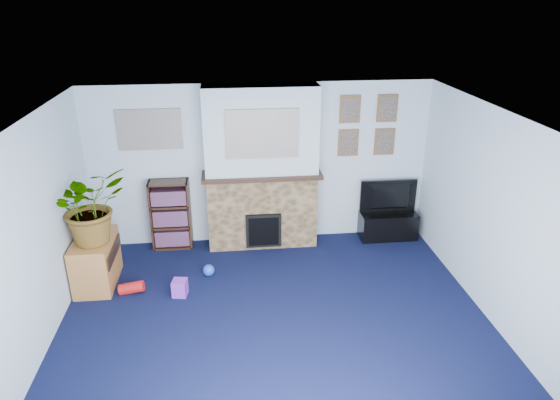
{
  "coord_description": "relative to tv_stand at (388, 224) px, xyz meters",
  "views": [
    {
      "loc": [
        -0.48,
        -4.73,
        3.58
      ],
      "look_at": [
        0.13,
        0.81,
        1.23
      ],
      "focal_mm": 32.0,
      "sensor_mm": 36.0,
      "label": 1
    }
  ],
  "objects": [
    {
      "name": "toy_block",
      "position": [
        -3.1,
        -1.28,
        -0.11
      ],
      "size": [
        0.2,
        0.2,
        0.21
      ],
      "primitive_type": "cube",
      "rotation": [
        0.0,
        0.0,
        -0.18
      ],
      "color": "purple",
      "rests_on": "ground"
    },
    {
      "name": "mantel_teddy",
      "position": [
        -2.44,
        -0.03,
        0.99
      ],
      "size": [
        0.13,
        0.13,
        0.13
      ],
      "primitive_type": "sphere",
      "color": "gray",
      "rests_on": "chimney_breast"
    },
    {
      "name": "wall_right",
      "position": [
        0.55,
        -2.03,
        0.97
      ],
      "size": [
        0.04,
        4.5,
        2.4
      ],
      "primitive_type": "cube",
      "color": "silver",
      "rests_on": "ground"
    },
    {
      "name": "floor",
      "position": [
        -1.95,
        -2.03,
        -0.22
      ],
      "size": [
        5.0,
        4.5,
        0.01
      ],
      "primitive_type": "cube",
      "color": "black",
      "rests_on": "ground"
    },
    {
      "name": "sideboard",
      "position": [
        -4.19,
        -0.87,
        0.12
      ],
      "size": [
        0.47,
        0.84,
        0.65
      ],
      "primitive_type": "cube",
      "color": "#AE7037",
      "rests_on": "ground"
    },
    {
      "name": "chimney_breast",
      "position": [
        -1.95,
        0.02,
        0.96
      ],
      "size": [
        1.72,
        0.5,
        2.4
      ],
      "color": "brown",
      "rests_on": "ground"
    },
    {
      "name": "portrait_tr",
      "position": [
        -0.1,
        0.2,
        1.77
      ],
      "size": [
        0.3,
        0.03,
        0.4
      ],
      "primitive_type": "cube",
      "color": "brown",
      "rests_on": "wall_back"
    },
    {
      "name": "toy_ball",
      "position": [
        -2.75,
        -0.83,
        -0.13
      ],
      "size": [
        0.16,
        0.16,
        0.16
      ],
      "primitive_type": "sphere",
      "color": "blue",
      "rests_on": "ground"
    },
    {
      "name": "portrait_tl",
      "position": [
        -0.65,
        0.2,
        1.77
      ],
      "size": [
        0.3,
        0.03,
        0.4
      ],
      "primitive_type": "cube",
      "color": "brown",
      "rests_on": "wall_back"
    },
    {
      "name": "ceiling",
      "position": [
        -1.95,
        -2.03,
        2.17
      ],
      "size": [
        5.0,
        4.5,
        0.01
      ],
      "primitive_type": "cube",
      "color": "white",
      "rests_on": "wall_back"
    },
    {
      "name": "wall_front",
      "position": [
        -1.95,
        -4.28,
        0.97
      ],
      "size": [
        5.0,
        0.04,
        2.4
      ],
      "primitive_type": "cube",
      "color": "silver",
      "rests_on": "ground"
    },
    {
      "name": "collage_main",
      "position": [
        -1.95,
        -0.19,
        1.56
      ],
      "size": [
        1.0,
        0.03,
        0.68
      ],
      "primitive_type": "cube",
      "color": "gray",
      "rests_on": "chimney_breast"
    },
    {
      "name": "wall_back",
      "position": [
        -1.95,
        0.22,
        0.97
      ],
      "size": [
        5.0,
        0.04,
        2.4
      ],
      "primitive_type": "cube",
      "color": "silver",
      "rests_on": "ground"
    },
    {
      "name": "tv_stand",
      "position": [
        0.0,
        0.0,
        0.0
      ],
      "size": [
        0.87,
        0.36,
        0.41
      ],
      "primitive_type": "cube",
      "color": "black",
      "rests_on": "ground"
    },
    {
      "name": "toy_tube",
      "position": [
        -3.72,
        -1.15,
        -0.15
      ],
      "size": [
        0.33,
        0.15,
        0.19
      ],
      "primitive_type": "cylinder",
      "rotation": [
        0.0,
        1.43,
        0.0
      ],
      "color": "red",
      "rests_on": "ground"
    },
    {
      "name": "mantel_candle",
      "position": [
        -1.72,
        -0.03,
        1.01
      ],
      "size": [
        0.05,
        0.05,
        0.16
      ],
      "primitive_type": "cylinder",
      "color": "#B2BFC6",
      "rests_on": "chimney_breast"
    },
    {
      "name": "wall_left",
      "position": [
        -4.45,
        -2.03,
        0.97
      ],
      "size": [
        0.04,
        4.5,
        2.4
      ],
      "primitive_type": "cube",
      "color": "silver",
      "rests_on": "ground"
    },
    {
      "name": "portrait_bl",
      "position": [
        -0.65,
        0.2,
        1.27
      ],
      "size": [
        0.3,
        0.03,
        0.4
      ],
      "primitive_type": "cube",
      "color": "brown",
      "rests_on": "wall_back"
    },
    {
      "name": "mantel_can",
      "position": [
        -1.19,
        -0.03,
        0.99
      ],
      "size": [
        0.06,
        0.06,
        0.11
      ],
      "primitive_type": "cylinder",
      "color": "purple",
      "rests_on": "chimney_breast"
    },
    {
      "name": "portrait_br",
      "position": [
        -0.1,
        0.2,
        1.27
      ],
      "size": [
        0.3,
        0.03,
        0.4
      ],
      "primitive_type": "cube",
      "color": "brown",
      "rests_on": "wall_back"
    },
    {
      "name": "mantel_clock",
      "position": [
        -1.93,
        -0.03,
        1.0
      ],
      "size": [
        0.09,
        0.06,
        0.13
      ],
      "primitive_type": "cube",
      "color": "gold",
      "rests_on": "chimney_breast"
    },
    {
      "name": "potted_plant",
      "position": [
        -4.14,
        -0.92,
        0.91
      ],
      "size": [
        1.15,
        1.13,
        0.97
      ],
      "primitive_type": "imported",
      "rotation": [
        0.0,
        0.0,
        0.69
      ],
      "color": "#26661E",
      "rests_on": "sideboard"
    },
    {
      "name": "collage_left",
      "position": [
        -3.5,
        0.21,
        1.55
      ],
      "size": [
        0.9,
        0.03,
        0.58
      ],
      "primitive_type": "cube",
      "color": "gray",
      "rests_on": "wall_back"
    },
    {
      "name": "bookshelf",
      "position": [
        -3.3,
        0.08,
        0.28
      ],
      "size": [
        0.58,
        0.28,
        1.05
      ],
      "color": "black",
      "rests_on": "ground"
    },
    {
      "name": "green_crate",
      "position": [
        -4.25,
        -1.03,
        -0.08
      ],
      "size": [
        0.37,
        0.3,
        0.29
      ],
      "primitive_type": "cube",
      "rotation": [
        0.0,
        0.0,
        0.01
      ],
      "color": "#198C26",
      "rests_on": "ground"
    },
    {
      "name": "television",
      "position": [
        -0.0,
        0.02,
        0.44
      ],
      "size": [
        0.88,
        0.12,
        0.5
      ],
      "primitive_type": "imported",
      "rotation": [
        0.0,
        0.0,
        3.14
      ],
      "color": "black",
      "rests_on": "tv_stand"
    }
  ]
}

